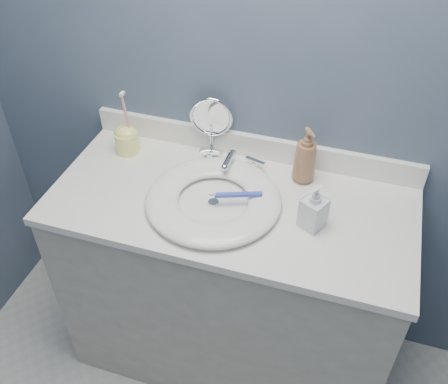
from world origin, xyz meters
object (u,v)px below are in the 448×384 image
at_px(soap_bottle_amber, 306,155).
at_px(toothbrush_holder, 127,138).
at_px(soap_bottle_clear, 314,207).
at_px(makeup_mirror, 211,123).

distance_m(soap_bottle_amber, toothbrush_holder, 0.66).
relative_size(soap_bottle_clear, toothbrush_holder, 0.61).
xyz_separation_m(makeup_mirror, soap_bottle_amber, (0.35, -0.05, -0.02)).
height_order(soap_bottle_amber, soap_bottle_clear, soap_bottle_amber).
xyz_separation_m(soap_bottle_amber, toothbrush_holder, (-0.65, -0.03, -0.05)).
xyz_separation_m(soap_bottle_amber, soap_bottle_clear, (0.07, -0.22, -0.03)).
bearing_deg(toothbrush_holder, soap_bottle_clear, -14.12).
xyz_separation_m(makeup_mirror, soap_bottle_clear, (0.42, -0.27, -0.05)).
bearing_deg(soap_bottle_clear, soap_bottle_amber, 135.61).
distance_m(soap_bottle_amber, soap_bottle_clear, 0.23).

